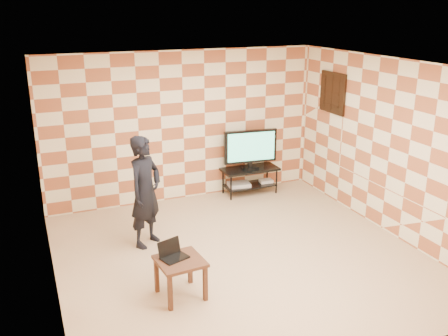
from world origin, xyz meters
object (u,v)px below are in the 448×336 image
at_px(tv_stand, 250,175).
at_px(person, 145,192).
at_px(side_table, 180,266).
at_px(tv, 250,147).

height_order(tv_stand, person, person).
bearing_deg(person, tv_stand, -9.03).
xyz_separation_m(tv_stand, side_table, (-2.29, -2.87, 0.04)).
bearing_deg(tv_stand, tv, -83.85).
relative_size(tv, side_table, 1.72).
bearing_deg(side_table, person, 90.96).
relative_size(tv_stand, tv, 1.05).
distance_m(tv, side_table, 3.71).
bearing_deg(tv, person, -150.31).
bearing_deg(tv, tv_stand, 96.15).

